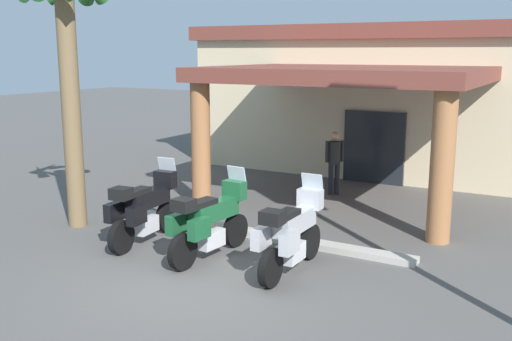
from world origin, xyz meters
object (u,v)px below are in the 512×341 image
motel_building (399,97)px  motorcycle_black (144,209)px  motorcycle_green (209,222)px  palm_tree_roadside (66,42)px  pedestrian (334,158)px  motorcycle_silver (291,234)px

motel_building → motorcycle_black: bearing=-102.8°
motorcycle_green → palm_tree_roadside: (-3.72, 0.24, 3.27)m
motorcycle_black → palm_tree_roadside: size_ratio=0.38×
pedestrian → motorcycle_green: bearing=131.9°
motel_building → palm_tree_roadside: palm_tree_roadside is taller
palm_tree_roadside → motel_building: bearing=67.2°
motel_building → motorcycle_green: (-0.43, -10.10, -1.64)m
palm_tree_roadside → motorcycle_black: bearing=-4.5°
motorcycle_green → palm_tree_roadside: 4.96m
motorcycle_silver → palm_tree_roadside: palm_tree_roadside is taller
motorcycle_green → motorcycle_silver: size_ratio=1.00×
motorcycle_black → motorcycle_green: size_ratio=1.00×
motel_building → motorcycle_silver: (1.21, -10.00, -1.64)m
motorcycle_black → motorcycle_silver: size_ratio=1.00×
pedestrian → palm_tree_roadside: bearing=98.1°
motorcycle_black → pedestrian: 5.95m
pedestrian → motorcycle_silver: bearing=148.0°
motorcycle_silver → motorcycle_black: bearing=89.4°
motorcycle_black → pedestrian: bearing=-21.7°
motel_building → motorcycle_silver: bearing=-84.2°
motel_building → motorcycle_black: 10.37m
motel_building → pedestrian: size_ratio=7.53×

